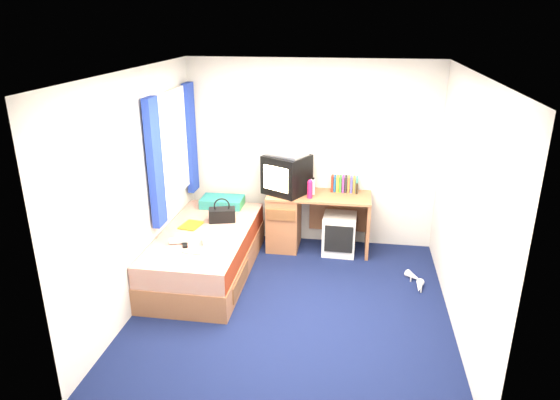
% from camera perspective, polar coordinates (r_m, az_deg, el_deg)
% --- Properties ---
extents(ground, '(3.40, 3.40, 0.00)m').
position_cam_1_polar(ground, '(5.38, 1.49, -11.96)').
color(ground, '#0C1438').
rests_on(ground, ground).
extents(room_shell, '(3.40, 3.40, 3.40)m').
position_cam_1_polar(room_shell, '(4.77, 1.64, 2.97)').
color(room_shell, white).
rests_on(room_shell, ground).
extents(bed, '(1.01, 2.00, 0.54)m').
position_cam_1_polar(bed, '(5.94, -8.41, -5.95)').
color(bed, '#A36944').
rests_on(bed, ground).
extents(pillow, '(0.54, 0.35, 0.12)m').
position_cam_1_polar(pillow, '(6.53, -6.60, -0.22)').
color(pillow, '#175798').
rests_on(pillow, bed).
extents(desk, '(1.30, 0.55, 0.75)m').
position_cam_1_polar(desk, '(6.48, 2.01, -2.08)').
color(desk, '#A36944').
rests_on(desk, ground).
extents(storage_cube, '(0.42, 0.42, 0.51)m').
position_cam_1_polar(storage_cube, '(6.43, 6.79, -3.86)').
color(storage_cube, silver).
rests_on(storage_cube, ground).
extents(crt_tv, '(0.65, 0.63, 0.49)m').
position_cam_1_polar(crt_tv, '(6.30, 0.77, 2.96)').
color(crt_tv, black).
rests_on(crt_tv, desk).
extents(vcr, '(0.55, 0.49, 0.09)m').
position_cam_1_polar(vcr, '(6.22, 0.80, 5.51)').
color(vcr, silver).
rests_on(vcr, crt_tv).
extents(book_row, '(0.34, 0.13, 0.20)m').
position_cam_1_polar(book_row, '(6.44, 7.38, 1.83)').
color(book_row, maroon).
rests_on(book_row, desk).
extents(picture_frame, '(0.02, 0.12, 0.14)m').
position_cam_1_polar(picture_frame, '(6.42, 8.77, 1.42)').
color(picture_frame, black).
rests_on(picture_frame, desk).
extents(pink_water_bottle, '(0.07, 0.07, 0.21)m').
position_cam_1_polar(pink_water_bottle, '(6.16, 3.43, 1.16)').
color(pink_water_bottle, '#C51B54').
rests_on(pink_water_bottle, desk).
extents(aerosol_can, '(0.07, 0.07, 0.20)m').
position_cam_1_polar(aerosol_can, '(6.30, 3.77, 1.51)').
color(aerosol_can, silver).
rests_on(aerosol_can, desk).
extents(handbag, '(0.35, 0.25, 0.29)m').
position_cam_1_polar(handbag, '(6.05, -6.63, -1.64)').
color(handbag, black).
rests_on(handbag, bed).
extents(towel, '(0.29, 0.25, 0.09)m').
position_cam_1_polar(towel, '(5.50, -7.17, -4.40)').
color(towel, white).
rests_on(towel, bed).
extents(magazine, '(0.25, 0.31, 0.01)m').
position_cam_1_polar(magazine, '(5.99, -10.13, -2.86)').
color(magazine, '#D0DD18').
rests_on(magazine, bed).
extents(water_bottle, '(0.21, 0.13, 0.07)m').
position_cam_1_polar(water_bottle, '(5.55, -11.50, -4.58)').
color(water_bottle, silver).
rests_on(water_bottle, bed).
extents(colour_swatch_fan, '(0.22, 0.08, 0.01)m').
position_cam_1_polar(colour_swatch_fan, '(5.32, -9.94, -5.94)').
color(colour_swatch_fan, yellow).
rests_on(colour_swatch_fan, bed).
extents(remote_control, '(0.11, 0.17, 0.02)m').
position_cam_1_polar(remote_control, '(5.51, -10.83, -4.99)').
color(remote_control, black).
rests_on(remote_control, bed).
extents(window_assembly, '(0.11, 1.42, 1.40)m').
position_cam_1_polar(window_assembly, '(5.99, -12.13, 5.80)').
color(window_assembly, silver).
rests_on(window_assembly, room_shell).
extents(white_heels, '(0.21, 0.45, 0.09)m').
position_cam_1_polar(white_heels, '(5.94, 15.35, -8.98)').
color(white_heels, white).
rests_on(white_heels, ground).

